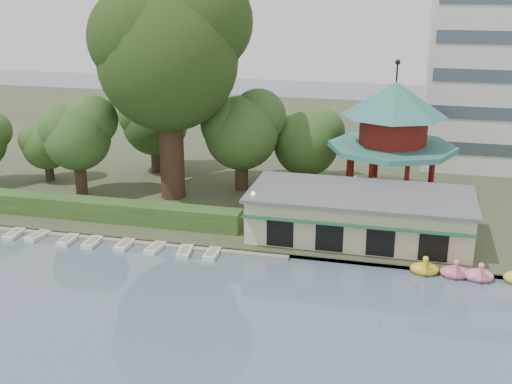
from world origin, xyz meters
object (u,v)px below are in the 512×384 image
(big_tree, at_px, (170,49))
(pavilion, at_px, (393,130))
(boathouse, at_px, (360,214))
(dock, at_px, (96,236))

(big_tree, bearing_deg, pavilion, 10.31)
(boathouse, bearing_deg, dock, -167.76)
(dock, xyz_separation_m, boathouse, (22.00, 4.77, 2.25))
(boathouse, relative_size, pavilion, 1.38)
(boathouse, distance_m, big_tree, 23.50)
(pavilion, distance_m, big_tree, 22.45)
(pavilion, bearing_deg, dock, -148.34)
(pavilion, relative_size, big_tree, 0.62)
(dock, distance_m, big_tree, 18.78)
(big_tree, bearing_deg, boathouse, -18.34)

